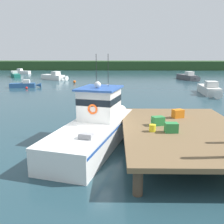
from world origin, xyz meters
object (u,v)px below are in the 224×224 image
at_px(crate_stack_near_edge, 178,114).
at_px(crate_single_far, 171,128).
at_px(mooring_buoy_inshore, 27,88).
at_px(moored_boat_near_channel, 15,75).
at_px(moored_boat_mid_harbor, 188,77).
at_px(main_fishing_boat, 96,125).
at_px(moored_boat_off_the_point, 210,90).
at_px(crate_stack_mid_dock, 158,121).
at_px(mooring_buoy_outer, 74,82).
at_px(moored_boat_far_right, 25,85).
at_px(moored_boat_far_left, 21,72).
at_px(moored_boat_outer_mooring, 54,77).
at_px(mooring_buoy_channel_marker, 108,86).
at_px(bait_bucket, 152,128).

relative_size(crate_stack_near_edge, crate_single_far, 1.00).
bearing_deg(mooring_buoy_inshore, moored_boat_near_channel, 115.53).
height_order(moored_boat_near_channel, moored_boat_mid_harbor, moored_boat_mid_harbor).
distance_m(main_fishing_boat, moored_boat_near_channel, 42.42).
height_order(crate_single_far, moored_boat_off_the_point, crate_single_far).
bearing_deg(mooring_buoy_inshore, crate_stack_mid_dock, -56.21).
relative_size(moored_boat_near_channel, mooring_buoy_outer, 10.05).
distance_m(mooring_buoy_outer, mooring_buoy_inshore, 8.67).
height_order(moored_boat_far_right, moored_boat_far_left, moored_boat_far_left).
bearing_deg(moored_boat_off_the_point, moored_boat_near_channel, 146.02).
distance_m(moored_boat_far_left, moored_boat_outer_mooring, 16.76).
bearing_deg(moored_boat_outer_mooring, crate_single_far, -68.34).
xyz_separation_m(moored_boat_outer_mooring, mooring_buoy_channel_marker, (9.96, -10.21, -0.29)).
distance_m(moored_boat_off_the_point, mooring_buoy_outer, 20.84).
xyz_separation_m(mooring_buoy_channel_marker, mooring_buoy_outer, (-5.51, 4.92, -0.01)).
bearing_deg(moored_boat_off_the_point, moored_boat_mid_harbor, 83.29).
height_order(main_fishing_boat, mooring_buoy_outer, main_fishing_boat).
xyz_separation_m(crate_stack_near_edge, bait_bucket, (-1.83, -2.65, -0.07)).
bearing_deg(moored_boat_mid_harbor, mooring_buoy_inshore, -154.13).
bearing_deg(moored_boat_mid_harbor, bait_bucket, -108.05).
xyz_separation_m(moored_boat_near_channel, mooring_buoy_outer, (13.58, -10.31, -0.19)).
bearing_deg(moored_boat_far_right, moored_boat_near_channel, 115.44).
relative_size(moored_boat_near_channel, mooring_buoy_inshore, 13.82).
xyz_separation_m(crate_stack_mid_dock, crate_stack_near_edge, (1.39, 1.55, 0.01)).
bearing_deg(crate_stack_near_edge, moored_boat_far_left, 119.69).
relative_size(moored_boat_mid_harbor, mooring_buoy_outer, 13.36).
relative_size(moored_boat_far_left, mooring_buoy_channel_marker, 10.16).
height_order(bait_bucket, mooring_buoy_outer, bait_bucket).
xyz_separation_m(crate_stack_near_edge, moored_boat_outer_mooring, (-14.71, 31.85, -0.92)).
height_order(moored_boat_far_left, mooring_buoy_outer, moored_boat_far_left).
relative_size(crate_stack_mid_dock, moored_boat_near_channel, 0.13).
height_order(moored_boat_mid_harbor, mooring_buoy_outer, moored_boat_mid_harbor).
height_order(crate_stack_mid_dock, bait_bucket, crate_stack_mid_dock).
height_order(bait_bucket, mooring_buoy_inshore, bait_bucket).
height_order(crate_stack_mid_dock, moored_boat_near_channel, crate_stack_mid_dock).
height_order(mooring_buoy_channel_marker, mooring_buoy_inshore, mooring_buoy_channel_marker).
bearing_deg(mooring_buoy_outer, crate_stack_near_edge, -68.88).
bearing_deg(crate_stack_near_edge, moored_boat_outer_mooring, 114.79).
bearing_deg(moored_boat_near_channel, mooring_buoy_outer, -37.22).
height_order(crate_stack_near_edge, crate_single_far, crate_stack_near_edge).
bearing_deg(moored_boat_outer_mooring, main_fishing_boat, -72.95).
distance_m(main_fishing_boat, moored_boat_far_right, 25.29).
height_order(moored_boat_far_left, moored_boat_near_channel, moored_boat_near_channel).
height_order(moored_boat_mid_harbor, mooring_buoy_inshore, moored_boat_mid_harbor).
xyz_separation_m(crate_stack_mid_dock, moored_boat_off_the_point, (8.93, 17.28, -0.87)).
distance_m(crate_single_far, moored_boat_far_left, 53.43).
relative_size(crate_stack_near_edge, mooring_buoy_inshore, 1.82).
relative_size(moored_boat_near_channel, mooring_buoy_channel_marker, 9.77).
xyz_separation_m(crate_single_far, mooring_buoy_inshore, (-14.72, 22.57, -1.27)).
distance_m(moored_boat_far_left, mooring_buoy_channel_marker, 31.01).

